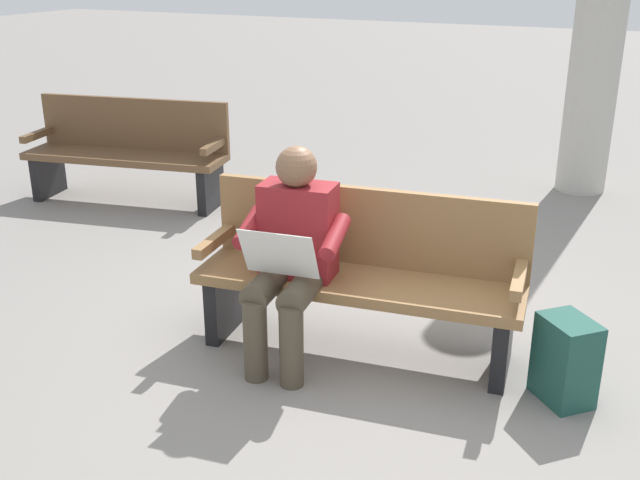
{
  "coord_description": "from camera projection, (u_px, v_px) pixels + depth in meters",
  "views": [
    {
      "loc": [
        -1.42,
        3.51,
        2.13
      ],
      "look_at": [
        0.16,
        0.15,
        0.7
      ],
      "focal_mm": 42.48,
      "sensor_mm": 36.0,
      "label": 1
    }
  ],
  "objects": [
    {
      "name": "bench_near",
      "position": [
        361.0,
        272.0,
        4.19
      ],
      "size": [
        1.84,
        0.69,
        0.9
      ],
      "rotation": [
        0.0,
        0.0,
        0.12
      ],
      "color": "olive",
      "rests_on": "ground"
    },
    {
      "name": "backpack",
      "position": [
        567.0,
        361.0,
        3.76
      ],
      "size": [
        0.35,
        0.35,
        0.44
      ],
      "rotation": [
        0.0,
        0.0,
        2.35
      ],
      "color": "#1E4C42",
      "rests_on": "ground"
    },
    {
      "name": "bench_far",
      "position": [
        128.0,
        150.0,
        6.73
      ],
      "size": [
        1.86,
        0.8,
        0.9
      ],
      "rotation": [
        0.0,
        0.0,
        0.18
      ],
      "color": "brown",
      "rests_on": "ground"
    },
    {
      "name": "ground_plane",
      "position": [
        356.0,
        351.0,
        4.3
      ],
      "size": [
        40.0,
        40.0,
        0.0
      ],
      "primitive_type": "plane",
      "color": "gray"
    },
    {
      "name": "person_seated",
      "position": [
        291.0,
        251.0,
        4.02
      ],
      "size": [
        0.6,
        0.6,
        1.18
      ],
      "rotation": [
        0.0,
        0.0,
        0.12
      ],
      "color": "maroon",
      "rests_on": "ground"
    }
  ]
}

